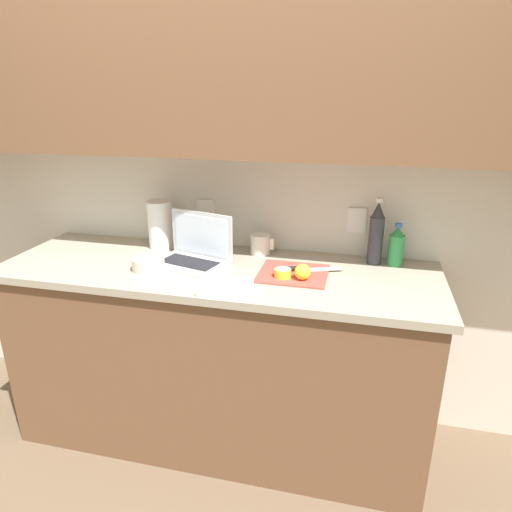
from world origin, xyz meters
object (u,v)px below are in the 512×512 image
at_px(paper_towel_roll, 160,225).
at_px(knife, 297,269).
at_px(laptop, 194,252).
at_px(cutting_board, 293,274).
at_px(lemon_half_cut, 283,273).
at_px(bottle_oil_tall, 396,247).
at_px(bottle_green_soda, 376,234).
at_px(lemon_whole_beside, 303,272).
at_px(bowl_white, 148,264).
at_px(measuring_cup, 260,244).

bearing_deg(paper_towel_roll, knife, -13.42).
relative_size(laptop, knife, 1.29).
bearing_deg(knife, laptop, 159.81).
bearing_deg(cutting_board, laptop, 176.74).
bearing_deg(laptop, lemon_half_cut, 4.28).
relative_size(bottle_oil_tall, paper_towel_roll, 0.82).
bearing_deg(bottle_oil_tall, paper_towel_roll, -178.87).
bearing_deg(laptop, paper_towel_roll, 159.96).
bearing_deg(lemon_half_cut, bottle_oil_tall, 30.73).
bearing_deg(bottle_green_soda, lemon_whole_beside, -135.65).
height_order(knife, bowl_white, bowl_white).
relative_size(bowl_white, paper_towel_roll, 0.59).
relative_size(lemon_half_cut, paper_towel_roll, 0.30).
height_order(lemon_whole_beside, paper_towel_roll, paper_towel_roll).
height_order(laptop, cutting_board, laptop).
relative_size(lemon_whole_beside, measuring_cup, 0.59).
bearing_deg(bottle_oil_tall, lemon_whole_beside, -143.43).
xyz_separation_m(bowl_white, paper_towel_roll, (-0.07, 0.30, 0.09)).
relative_size(bottle_green_soda, bottle_oil_tall, 1.55).
xyz_separation_m(measuring_cup, paper_towel_roll, (-0.52, -0.03, 0.07)).
height_order(knife, lemon_half_cut, lemon_half_cut).
relative_size(lemon_whole_beside, bottle_oil_tall, 0.34).
bearing_deg(laptop, bowl_white, -128.62).
height_order(laptop, bowl_white, laptop).
xyz_separation_m(laptop, bottle_oil_tall, (0.91, 0.20, 0.03)).
height_order(laptop, paper_towel_roll, paper_towel_roll).
xyz_separation_m(cutting_board, measuring_cup, (-0.20, 0.23, 0.05)).
xyz_separation_m(cutting_board, lemon_half_cut, (-0.04, -0.06, 0.02)).
distance_m(laptop, bottle_green_soda, 0.85).
relative_size(laptop, bottle_green_soda, 1.21).
distance_m(lemon_whole_beside, bowl_white, 0.70).
height_order(cutting_board, bottle_oil_tall, bottle_oil_tall).
bearing_deg(bottle_oil_tall, lemon_half_cut, -149.27).
distance_m(lemon_whole_beside, bottle_green_soda, 0.43).
distance_m(cutting_board, bottle_green_soda, 0.44).
bearing_deg(bottle_oil_tall, cutting_board, -152.91).
relative_size(laptop, measuring_cup, 3.22).
relative_size(lemon_half_cut, measuring_cup, 0.62).
distance_m(bottle_green_soda, bowl_white, 1.05).
bearing_deg(lemon_whole_beside, bottle_oil_tall, 36.57).
xyz_separation_m(cutting_board, lemon_whole_beside, (0.05, -0.06, 0.04)).
height_order(cutting_board, lemon_whole_beside, lemon_whole_beside).
bearing_deg(measuring_cup, paper_towel_roll, -177.14).
relative_size(bottle_green_soda, measuring_cup, 2.66).
xyz_separation_m(laptop, measuring_cup, (0.27, 0.20, -0.01)).
bearing_deg(lemon_whole_beside, bowl_white, -177.10).
xyz_separation_m(laptop, lemon_whole_beside, (0.52, -0.09, -0.01)).
distance_m(lemon_half_cut, lemon_whole_beside, 0.09).
xyz_separation_m(laptop, cutting_board, (0.47, -0.03, -0.05)).
height_order(bowl_white, paper_towel_roll, paper_towel_roll).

